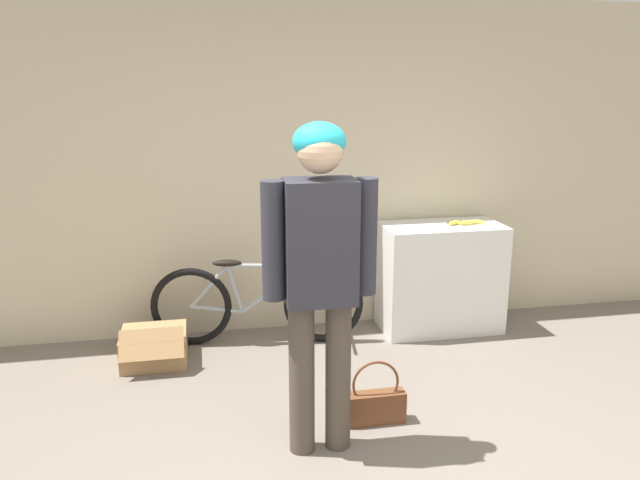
% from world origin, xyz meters
% --- Properties ---
extents(wall_back, '(8.00, 0.07, 2.60)m').
position_xyz_m(wall_back, '(0.00, 2.65, 1.30)').
color(wall_back, beige).
rests_on(wall_back, ground_plane).
extents(side_shelf, '(0.96, 0.50, 0.87)m').
position_xyz_m(side_shelf, '(1.10, 2.35, 0.44)').
color(side_shelf, white).
rests_on(side_shelf, ground_plane).
extents(person, '(0.60, 0.27, 1.79)m').
position_xyz_m(person, '(-0.18, 0.84, 1.09)').
color(person, '#4C4238').
rests_on(person, ground_plane).
extents(bicycle, '(1.62, 0.46, 0.69)m').
position_xyz_m(bicycle, '(-0.38, 2.32, 0.33)').
color(bicycle, black).
rests_on(bicycle, ground_plane).
extents(banana, '(0.32, 0.09, 0.04)m').
position_xyz_m(banana, '(1.28, 2.32, 0.89)').
color(banana, '#EAD64C').
rests_on(banana, side_shelf).
extents(handbag, '(0.36, 0.10, 0.40)m').
position_xyz_m(handbag, '(0.19, 1.03, 0.12)').
color(handbag, brown).
rests_on(handbag, ground_plane).
extents(cardboard_box, '(0.46, 0.48, 0.31)m').
position_xyz_m(cardboard_box, '(-1.15, 2.13, 0.12)').
color(cardboard_box, '#A87F51').
rests_on(cardboard_box, ground_plane).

